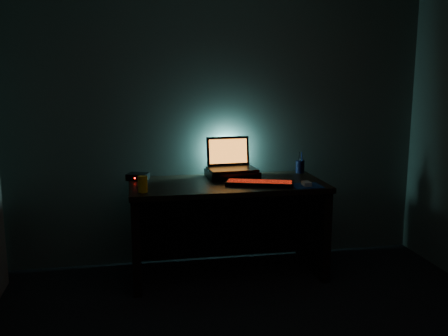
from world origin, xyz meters
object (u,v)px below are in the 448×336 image
Objects in this scene: pen_cup at (300,167)px; juice_glass at (143,184)px; laptop at (230,162)px; keyboard at (260,183)px; mouse at (307,184)px; router at (138,177)px.

juice_glass is (-1.33, -0.48, 0.01)m from pen_cup.
laptop is 0.41m from keyboard.
juice_glass is at bearing -179.85° from mouse.
router is at bearing 93.83° from juice_glass.
keyboard is 5.03× the size of pen_cup.
mouse is 0.79× the size of juice_glass.
pen_cup is 1.36m from router.
keyboard is at bearing -71.34° from laptop.
keyboard is at bearing -138.50° from pen_cup.
mouse is 0.48× the size of router.
mouse is 1.32m from router.
juice_glass is at bearing -64.03° from router.
mouse is at bearing 2.08° from router.
mouse is at bearing -0.82° from juice_glass.
juice_glass reaches higher than pen_cup.
router is (-0.75, -0.01, -0.09)m from laptop.
keyboard is 0.88m from juice_glass.
juice_glass is at bearing -156.28° from keyboard.
pen_cup is 1.42m from juice_glass.
router is (-1.36, -0.05, -0.03)m from pen_cup.
laptop is 0.75× the size of keyboard.
laptop reaches higher than router.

